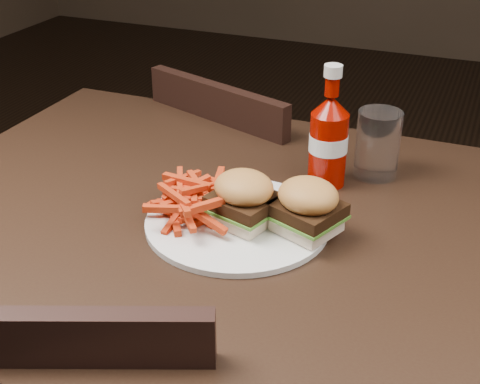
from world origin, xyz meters
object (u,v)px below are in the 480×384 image
at_px(tumbler, 378,144).
at_px(chair_far, 267,225).
at_px(dining_table, 278,240).
at_px(plate, 237,222).
at_px(ketchup_bottle, 328,150).

bearing_deg(tumbler, chair_far, 135.83).
xyz_separation_m(chair_far, tumbler, (0.29, -0.28, 0.38)).
xyz_separation_m(dining_table, tumbler, (0.09, 0.22, 0.08)).
bearing_deg(plate, tumbler, 57.65).
height_order(dining_table, ketchup_bottle, ketchup_bottle).
height_order(plate, tumbler, tumbler).
bearing_deg(plate, ketchup_bottle, 64.87).
bearing_deg(tumbler, dining_table, -112.60).
bearing_deg(tumbler, plate, -122.35).
relative_size(chair_far, plate, 1.37).
height_order(dining_table, chair_far, dining_table).
bearing_deg(dining_table, ketchup_bottle, 81.16).
relative_size(chair_far, ketchup_bottle, 3.05).
height_order(dining_table, tumbler, tumbler).
xyz_separation_m(chair_far, ketchup_bottle, (0.22, -0.34, 0.38)).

